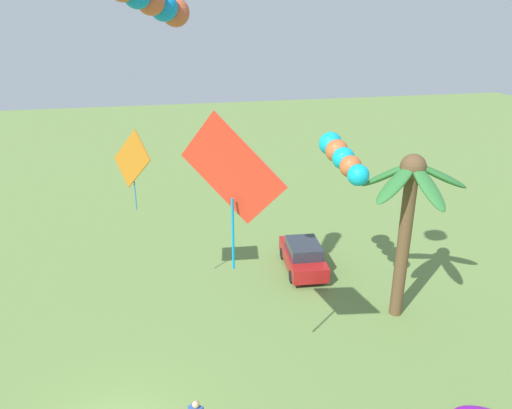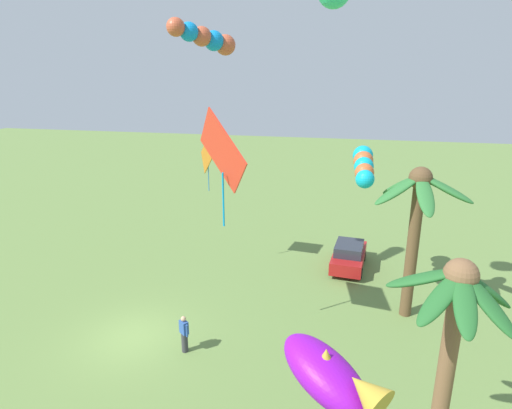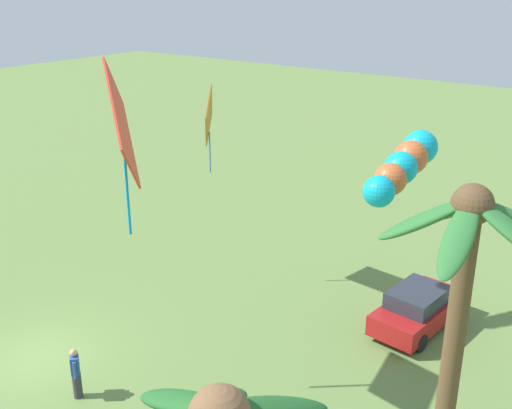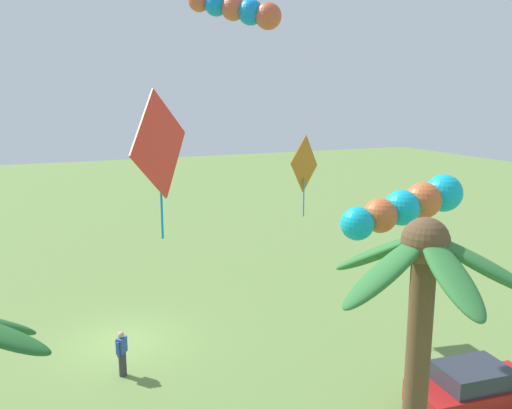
{
  "view_description": "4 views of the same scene",
  "coord_description": "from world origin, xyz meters",
  "px_view_note": "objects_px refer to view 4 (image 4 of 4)",
  "views": [
    {
      "loc": [
        11.07,
        1.85,
        11.7
      ],
      "look_at": [
        -2.1,
        4.86,
        6.43
      ],
      "focal_mm": 33.54,
      "sensor_mm": 36.0,
      "label": 1
    },
    {
      "loc": [
        14.09,
        8.52,
        10.72
      ],
      "look_at": [
        -3.52,
        4.58,
        5.14
      ],
      "focal_mm": 29.96,
      "sensor_mm": 36.0,
      "label": 2
    },
    {
      "loc": [
        8.92,
        15.35,
        11.37
      ],
      "look_at": [
        -3.1,
        6.3,
        5.72
      ],
      "focal_mm": 42.88,
      "sensor_mm": 36.0,
      "label": 3
    },
    {
      "loc": [
        2.76,
        19.75,
        9.39
      ],
      "look_at": [
        -3.15,
        5.77,
        6.27
      ],
      "focal_mm": 37.82,
      "sensor_mm": 36.0,
      "label": 4
    }
  ],
  "objects_px": {
    "kite_diamond_2": "(159,145)",
    "kite_tube_3": "(238,9)",
    "parked_car_0": "(474,389)",
    "spectator_0": "(122,353)",
    "palm_tree_0": "(421,306)",
    "kite_diamond_4": "(304,165)",
    "kite_tube_1": "(407,206)"
  },
  "relations": [
    {
      "from": "parked_car_0",
      "to": "kite_tube_1",
      "type": "height_order",
      "value": "kite_tube_1"
    },
    {
      "from": "palm_tree_0",
      "to": "parked_car_0",
      "type": "distance_m",
      "value": 6.86
    },
    {
      "from": "parked_car_0",
      "to": "kite_diamond_4",
      "type": "bearing_deg",
      "value": -76.83
    },
    {
      "from": "palm_tree_0",
      "to": "kite_tube_3",
      "type": "xyz_separation_m",
      "value": [
        0.46,
        -9.19,
        6.99
      ]
    },
    {
      "from": "parked_car_0",
      "to": "spectator_0",
      "type": "xyz_separation_m",
      "value": [
        9.34,
        -6.27,
        0.06
      ]
    },
    {
      "from": "palm_tree_0",
      "to": "kite_tube_1",
      "type": "distance_m",
      "value": 3.12
    },
    {
      "from": "palm_tree_0",
      "to": "kite_tube_1",
      "type": "height_order",
      "value": "kite_tube_1"
    },
    {
      "from": "spectator_0",
      "to": "kite_tube_3",
      "type": "relative_size",
      "value": 0.59
    },
    {
      "from": "kite_diamond_2",
      "to": "kite_tube_3",
      "type": "distance_m",
      "value": 5.5
    },
    {
      "from": "kite_tube_1",
      "to": "kite_diamond_2",
      "type": "relative_size",
      "value": 0.78
    },
    {
      "from": "palm_tree_0",
      "to": "kite_diamond_4",
      "type": "relative_size",
      "value": 2.14
    },
    {
      "from": "spectator_0",
      "to": "kite_diamond_4",
      "type": "bearing_deg",
      "value": -169.62
    },
    {
      "from": "spectator_0",
      "to": "kite_diamond_4",
      "type": "relative_size",
      "value": 0.49
    },
    {
      "from": "kite_tube_3",
      "to": "kite_diamond_4",
      "type": "xyz_separation_m",
      "value": [
        -3.2,
        -1.15,
        -5.47
      ]
    },
    {
      "from": "kite_tube_1",
      "to": "kite_diamond_4",
      "type": "relative_size",
      "value": 1.08
    },
    {
      "from": "spectator_0",
      "to": "palm_tree_0",
      "type": "bearing_deg",
      "value": 118.22
    },
    {
      "from": "parked_car_0",
      "to": "kite_tube_1",
      "type": "xyz_separation_m",
      "value": [
        3.14,
        0.34,
        5.91
      ]
    },
    {
      "from": "kite_diamond_4",
      "to": "kite_tube_1",
      "type": "bearing_deg",
      "value": 80.42
    },
    {
      "from": "spectator_0",
      "to": "kite_tube_1",
      "type": "height_order",
      "value": "kite_tube_1"
    },
    {
      "from": "kite_tube_1",
      "to": "parked_car_0",
      "type": "bearing_deg",
      "value": -173.74
    },
    {
      "from": "palm_tree_0",
      "to": "parked_car_0",
      "type": "xyz_separation_m",
      "value": [
        -4.54,
        -2.69,
        -4.38
      ]
    },
    {
      "from": "parked_car_0",
      "to": "kite_diamond_2",
      "type": "relative_size",
      "value": 0.89
    },
    {
      "from": "spectator_0",
      "to": "kite_diamond_2",
      "type": "relative_size",
      "value": 0.35
    },
    {
      "from": "kite_diamond_4",
      "to": "parked_car_0",
      "type": "bearing_deg",
      "value": 103.17
    },
    {
      "from": "spectator_0",
      "to": "kite_diamond_4",
      "type": "height_order",
      "value": "kite_diamond_4"
    },
    {
      "from": "spectator_0",
      "to": "kite_diamond_2",
      "type": "distance_m",
      "value": 7.32
    },
    {
      "from": "kite_diamond_2",
      "to": "kite_diamond_4",
      "type": "height_order",
      "value": "kite_diamond_2"
    },
    {
      "from": "parked_car_0",
      "to": "kite_tube_3",
      "type": "bearing_deg",
      "value": -52.47
    },
    {
      "from": "palm_tree_0",
      "to": "kite_tube_3",
      "type": "distance_m",
      "value": 11.55
    },
    {
      "from": "parked_car_0",
      "to": "kite_diamond_4",
      "type": "xyz_separation_m",
      "value": [
        1.79,
        -7.66,
        5.9
      ]
    },
    {
      "from": "parked_car_0",
      "to": "kite_diamond_2",
      "type": "distance_m",
      "value": 11.88
    },
    {
      "from": "palm_tree_0",
      "to": "kite_tube_1",
      "type": "bearing_deg",
      "value": -120.77
    }
  ]
}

